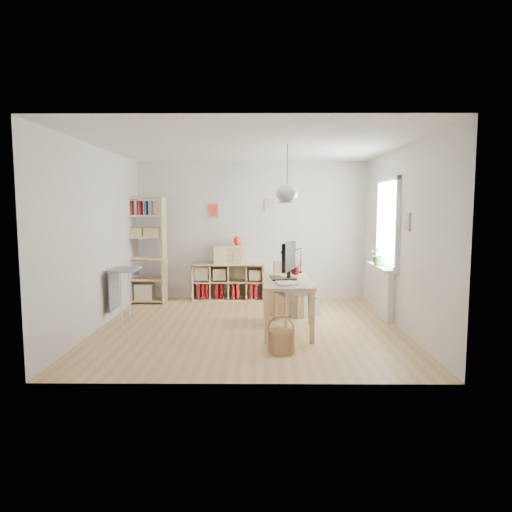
{
  "coord_description": "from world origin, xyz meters",
  "views": [
    {
      "loc": [
        0.15,
        -6.75,
        1.79
      ],
      "look_at": [
        0.1,
        0.3,
        1.05
      ],
      "focal_mm": 32.0,
      "sensor_mm": 36.0,
      "label": 1
    }
  ],
  "objects_px": {
    "chair": "(291,288)",
    "tall_bookshelf": "(143,246)",
    "storage_chest": "(299,303)",
    "drawer_chest": "(229,255)",
    "cube_shelf": "(228,285)",
    "desk": "(286,286)",
    "monitor": "(289,259)"
  },
  "relations": [
    {
      "from": "tall_bookshelf",
      "to": "drawer_chest",
      "type": "height_order",
      "value": "tall_bookshelf"
    },
    {
      "from": "desk",
      "to": "storage_chest",
      "type": "distance_m",
      "value": 1.13
    },
    {
      "from": "cube_shelf",
      "to": "drawer_chest",
      "type": "bearing_deg",
      "value": -54.7
    },
    {
      "from": "storage_chest",
      "to": "monitor",
      "type": "relative_size",
      "value": 1.29
    },
    {
      "from": "storage_chest",
      "to": "drawer_chest",
      "type": "bearing_deg",
      "value": 112.95
    },
    {
      "from": "desk",
      "to": "drawer_chest",
      "type": "height_order",
      "value": "drawer_chest"
    },
    {
      "from": "tall_bookshelf",
      "to": "drawer_chest",
      "type": "bearing_deg",
      "value": 8.57
    },
    {
      "from": "desk",
      "to": "chair",
      "type": "relative_size",
      "value": 1.57
    },
    {
      "from": "chair",
      "to": "drawer_chest",
      "type": "relative_size",
      "value": 1.57
    },
    {
      "from": "monitor",
      "to": "drawer_chest",
      "type": "distance_m",
      "value": 2.42
    },
    {
      "from": "desk",
      "to": "cube_shelf",
      "type": "bearing_deg",
      "value": 114.61
    },
    {
      "from": "tall_bookshelf",
      "to": "monitor",
      "type": "distance_m",
      "value": 3.26
    },
    {
      "from": "chair",
      "to": "drawer_chest",
      "type": "bearing_deg",
      "value": 102.31
    },
    {
      "from": "storage_chest",
      "to": "drawer_chest",
      "type": "distance_m",
      "value": 1.88
    },
    {
      "from": "cube_shelf",
      "to": "chair",
      "type": "relative_size",
      "value": 1.46
    },
    {
      "from": "cube_shelf",
      "to": "monitor",
      "type": "xyz_separation_m",
      "value": [
        1.06,
        -2.22,
        0.76
      ]
    },
    {
      "from": "tall_bookshelf",
      "to": "monitor",
      "type": "xyz_separation_m",
      "value": [
        2.62,
        -1.94,
        -0.03
      ]
    },
    {
      "from": "desk",
      "to": "drawer_chest",
      "type": "distance_m",
      "value": 2.42
    },
    {
      "from": "chair",
      "to": "storage_chest",
      "type": "distance_m",
      "value": 0.66
    },
    {
      "from": "monitor",
      "to": "drawer_chest",
      "type": "bearing_deg",
      "value": 132.51
    },
    {
      "from": "storage_chest",
      "to": "chair",
      "type": "bearing_deg",
      "value": -132.43
    },
    {
      "from": "desk",
      "to": "monitor",
      "type": "height_order",
      "value": "monitor"
    },
    {
      "from": "drawer_chest",
      "to": "tall_bookshelf",
      "type": "bearing_deg",
      "value": 177.04
    },
    {
      "from": "monitor",
      "to": "drawer_chest",
      "type": "xyz_separation_m",
      "value": [
        -1.03,
        2.18,
        -0.16
      ]
    },
    {
      "from": "monitor",
      "to": "cube_shelf",
      "type": "bearing_deg",
      "value": 132.72
    },
    {
      "from": "chair",
      "to": "tall_bookshelf",
      "type": "bearing_deg",
      "value": 131.04
    },
    {
      "from": "chair",
      "to": "monitor",
      "type": "bearing_deg",
      "value": -118.18
    },
    {
      "from": "desk",
      "to": "tall_bookshelf",
      "type": "xyz_separation_m",
      "value": [
        -2.59,
        1.95,
        0.43
      ]
    },
    {
      "from": "cube_shelf",
      "to": "tall_bookshelf",
      "type": "height_order",
      "value": "tall_bookshelf"
    },
    {
      "from": "tall_bookshelf",
      "to": "desk",
      "type": "bearing_deg",
      "value": -37.01
    },
    {
      "from": "desk",
      "to": "monitor",
      "type": "bearing_deg",
      "value": 11.17
    },
    {
      "from": "storage_chest",
      "to": "cube_shelf",
      "type": "bearing_deg",
      "value": 112.63
    }
  ]
}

